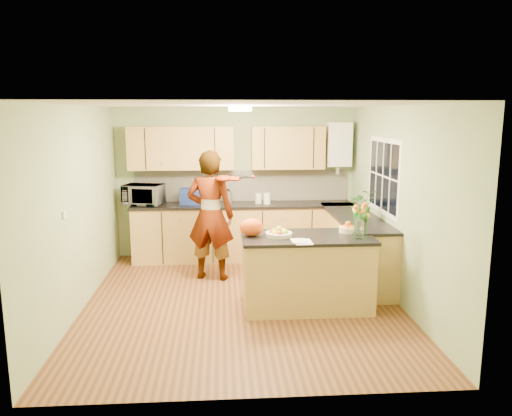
{
  "coord_description": "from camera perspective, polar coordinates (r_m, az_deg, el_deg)",
  "views": [
    {
      "loc": [
        -0.24,
        -6.13,
        2.4
      ],
      "look_at": [
        0.22,
        0.5,
        1.14
      ],
      "focal_mm": 35.0,
      "sensor_mm": 36.0,
      "label": 1
    }
  ],
  "objects": [
    {
      "name": "wall_left",
      "position": [
        6.48,
        -19.61,
        -0.11
      ],
      "size": [
        0.02,
        4.5,
        2.5
      ],
      "primitive_type": "cube",
      "color": "#8AA274",
      "rests_on": "floor"
    },
    {
      "name": "orange_bowl",
      "position": [
        6.42,
        10.49,
        -2.24
      ],
      "size": [
        0.23,
        0.23,
        0.13
      ],
      "color": "beige",
      "rests_on": "peninsula_island"
    },
    {
      "name": "flower_vase",
      "position": [
        6.06,
        11.8,
        -0.51
      ],
      "size": [
        0.26,
        0.26,
        0.48
      ],
      "rotation": [
        0.0,
        0.0,
        -0.2
      ],
      "color": "silver",
      "rests_on": "peninsula_island"
    },
    {
      "name": "light_switch",
      "position": [
        5.9,
        -21.04,
        -0.72
      ],
      "size": [
        0.02,
        0.09,
        0.09
      ],
      "primitive_type": "cube",
      "color": "white",
      "rests_on": "wall_left"
    },
    {
      "name": "ceiling_lamp",
      "position": [
        6.44,
        -1.83,
        11.28
      ],
      "size": [
        0.3,
        0.3,
        0.07
      ],
      "color": "#FFEABF",
      "rests_on": "ceiling"
    },
    {
      "name": "jar_cream",
      "position": [
        8.23,
        0.29,
        1.1
      ],
      "size": [
        0.12,
        0.12,
        0.17
      ],
      "primitive_type": "cylinder",
      "rotation": [
        0.0,
        0.0,
        0.08
      ],
      "color": "beige",
      "rests_on": "back_counter"
    },
    {
      "name": "jar_white",
      "position": [
        8.19,
        1.27,
        1.09
      ],
      "size": [
        0.14,
        0.14,
        0.18
      ],
      "primitive_type": "cylinder",
      "rotation": [
        0.0,
        0.0,
        0.28
      ],
      "color": "white",
      "rests_on": "back_counter"
    },
    {
      "name": "peninsula_island",
      "position": [
        6.3,
        5.78,
        -7.24
      ],
      "size": [
        1.61,
        0.82,
        0.92
      ],
      "color": "tan",
      "rests_on": "floor"
    },
    {
      "name": "back_counter",
      "position": [
        8.32,
        -1.48,
        -2.69
      ],
      "size": [
        3.64,
        0.62,
        0.94
      ],
      "color": "tan",
      "rests_on": "floor"
    },
    {
      "name": "splashback",
      "position": [
        8.46,
        -1.59,
        2.57
      ],
      "size": [
        3.6,
        0.02,
        0.52
      ],
      "primitive_type": "cube",
      "color": "silver",
      "rests_on": "back_counter"
    },
    {
      "name": "wall_right",
      "position": [
        6.63,
        15.88,
        0.34
      ],
      "size": [
        0.02,
        4.5,
        2.5
      ],
      "primitive_type": "cube",
      "color": "#8AA274",
      "rests_on": "floor"
    },
    {
      "name": "boiler",
      "position": [
        8.46,
        9.4,
        7.18
      ],
      "size": [
        0.4,
        0.3,
        0.86
      ],
      "color": "white",
      "rests_on": "wall_back"
    },
    {
      "name": "ceiling",
      "position": [
        6.14,
        -1.72,
        11.67
      ],
      "size": [
        4.0,
        4.5,
        0.02
      ],
      "primitive_type": "cube",
      "color": "silver",
      "rests_on": "wall_back"
    },
    {
      "name": "papers",
      "position": [
        5.87,
        5.39,
        -3.84
      ],
      "size": [
        0.2,
        0.28,
        0.01
      ],
      "primitive_type": "cube",
      "color": "white",
      "rests_on": "peninsula_island"
    },
    {
      "name": "upper_cabinets",
      "position": [
        8.23,
        -3.5,
        6.88
      ],
      "size": [
        3.2,
        0.34,
        0.7
      ],
      "color": "tan",
      "rests_on": "wall_back"
    },
    {
      "name": "floor",
      "position": [
        6.59,
        -1.6,
        -10.62
      ],
      "size": [
        4.5,
        4.5,
        0.0
      ],
      "primitive_type": "plane",
      "color": "#542F18",
      "rests_on": "ground"
    },
    {
      "name": "wall_front",
      "position": [
        4.06,
        -0.37,
        -5.71
      ],
      "size": [
        4.0,
        0.02,
        2.5
      ],
      "primitive_type": "cube",
      "color": "#8AA274",
      "rests_on": "floor"
    },
    {
      "name": "microwave",
      "position": [
        8.28,
        -12.75,
        1.48
      ],
      "size": [
        0.69,
        0.55,
        0.33
      ],
      "primitive_type": "imported",
      "rotation": [
        0.0,
        0.0,
        -0.26
      ],
      "color": "white",
      "rests_on": "back_counter"
    },
    {
      "name": "potted_plant",
      "position": [
        7.07,
        12.05,
        0.38
      ],
      "size": [
        0.4,
        0.35,
        0.44
      ],
      "primitive_type": "imported",
      "rotation": [
        0.0,
        0.0,
        -0.02
      ],
      "color": "#2A6822",
      "rests_on": "right_counter"
    },
    {
      "name": "violinist",
      "position": [
        7.25,
        -5.23,
        -0.86
      ],
      "size": [
        0.79,
        0.62,
        1.9
      ],
      "primitive_type": "imported",
      "rotation": [
        0.0,
        0.0,
        2.88
      ],
      "color": "tan",
      "rests_on": "floor"
    },
    {
      "name": "kettle",
      "position": [
        8.23,
        -3.24,
        1.32
      ],
      "size": [
        0.15,
        0.15,
        0.29
      ],
      "rotation": [
        0.0,
        0.0,
        -0.26
      ],
      "color": "silver",
      "rests_on": "back_counter"
    },
    {
      "name": "window_right",
      "position": [
        7.14,
        14.34,
        3.57
      ],
      "size": [
        0.01,
        1.3,
        1.05
      ],
      "color": "white",
      "rests_on": "wall_right"
    },
    {
      "name": "right_counter",
      "position": [
        7.5,
        11.23,
        -4.38
      ],
      "size": [
        0.62,
        2.24,
        0.94
      ],
      "color": "tan",
      "rests_on": "floor"
    },
    {
      "name": "orange_bag",
      "position": [
        6.12,
        -0.53,
        -2.2
      ],
      "size": [
        0.33,
        0.3,
        0.22
      ],
      "primitive_type": "ellipsoid",
      "rotation": [
        0.0,
        0.0,
        -0.2
      ],
      "color": "#E04B12",
      "rests_on": "peninsula_island"
    },
    {
      "name": "blue_box",
      "position": [
        8.23,
        -7.54,
        1.34
      ],
      "size": [
        0.33,
        0.24,
        0.26
      ],
      "primitive_type": "cube",
      "rotation": [
        0.0,
        0.0,
        -0.02
      ],
      "color": "navy",
      "rests_on": "back_counter"
    },
    {
      "name": "wall_back",
      "position": [
        8.46,
        -2.27,
        2.91
      ],
      "size": [
        4.0,
        0.02,
        2.5
      ],
      "primitive_type": "cube",
      "color": "#8AA274",
      "rests_on": "floor"
    },
    {
      "name": "violin",
      "position": [
        6.94,
        -3.69,
        3.4
      ],
      "size": [
        0.68,
        0.59,
        0.17
      ],
      "primitive_type": null,
      "rotation": [
        0.17,
        0.0,
        -0.61
      ],
      "color": "#561205",
      "rests_on": "violinist"
    },
    {
      "name": "fruit_dish",
      "position": [
        6.11,
        2.63,
        -2.82
      ],
      "size": [
        0.33,
        0.33,
        0.11
      ],
      "color": "beige",
      "rests_on": "peninsula_island"
    }
  ]
}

